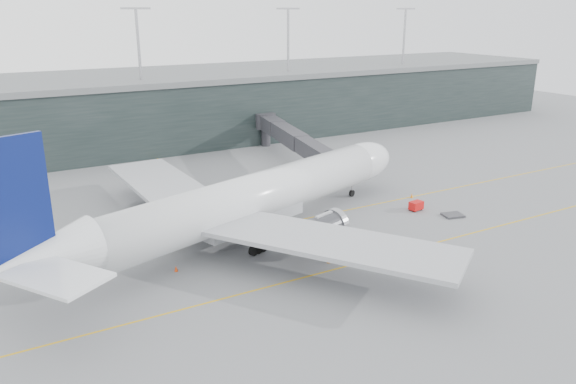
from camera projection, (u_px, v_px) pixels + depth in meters
ground at (210, 226)px, 78.56m from camera, size 320.00×320.00×0.00m
taxiline_a at (221, 236)px, 75.26m from camera, size 160.00×0.25×0.02m
taxiline_b at (279, 284)px, 62.04m from camera, size 160.00×0.25×0.02m
taxiline_lead_main at (193, 184)px, 97.44m from camera, size 0.25×60.00×0.02m
terminal at (109, 111)px, 124.12m from camera, size 240.00×36.00×29.00m
main_aircraft at (251, 199)px, 73.84m from camera, size 63.98×58.91×18.36m
jet_bridge at (281, 136)px, 109.90m from camera, size 12.66×47.31×7.25m
gse_cart at (416, 205)px, 84.65m from camera, size 2.22×1.58×1.41m
baggage_dolly at (453, 215)px, 82.43m from camera, size 3.33×2.91×0.29m
uld_a at (159, 202)px, 85.48m from camera, size 2.62×2.41×1.93m
uld_b at (171, 197)px, 87.25m from camera, size 2.76×2.47×2.09m
uld_c at (178, 203)px, 85.68m from camera, size 1.94×1.62×1.63m
cone_nose at (412, 196)px, 90.44m from camera, size 0.47×0.47×0.74m
cone_wing_stbd at (329, 260)px, 67.20m from camera, size 0.48×0.48×0.76m
cone_wing_port at (243, 191)px, 92.90m from camera, size 0.42×0.42×0.67m
cone_tail at (176, 268)px, 65.00m from camera, size 0.43×0.43×0.69m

